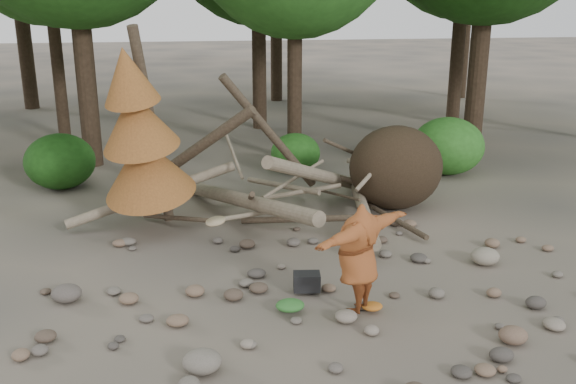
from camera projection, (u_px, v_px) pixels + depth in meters
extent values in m
plane|color=#514C44|center=(324.00, 296.00, 10.85)|extent=(120.00, 120.00, 0.00)
ellipsoid|color=#332619|center=(396.00, 168.00, 14.99)|extent=(2.20, 1.87, 1.98)
cylinder|color=gray|center=(245.00, 201.00, 14.03)|extent=(2.61, 5.11, 1.08)
cylinder|color=gray|center=(321.00, 176.00, 14.66)|extent=(3.18, 3.71, 1.90)
cylinder|color=brown|center=(188.00, 155.00, 14.45)|extent=(3.08, 1.91, 2.49)
cylinder|color=gray|center=(362.00, 206.00, 14.28)|extent=(1.13, 4.98, 0.43)
cylinder|color=brown|center=(270.00, 133.00, 14.79)|extent=(2.39, 1.03, 2.89)
cylinder|color=gray|center=(152.00, 194.00, 13.97)|extent=(3.71, 0.86, 1.20)
cylinder|color=#4C3F30|center=(176.00, 218.00, 13.69)|extent=(1.52, 1.70, 0.49)
cylinder|color=gray|center=(294.00, 179.00, 14.79)|extent=(1.57, 0.85, 0.69)
cylinder|color=#4C3F30|center=(356.00, 154.00, 15.37)|extent=(1.92, 1.25, 1.10)
cylinder|color=gray|center=(233.00, 153.00, 14.19)|extent=(0.37, 1.42, 0.85)
cylinder|color=#4C3F30|center=(392.00, 218.00, 14.14)|extent=(0.79, 2.54, 0.12)
cylinder|color=gray|center=(257.00, 214.00, 13.52)|extent=(1.78, 1.11, 0.29)
cylinder|color=#4C3F30|center=(152.00, 128.00, 13.35)|extent=(0.67, 1.13, 4.35)
cone|color=brown|center=(146.00, 165.00, 13.24)|extent=(2.06, 2.13, 1.86)
cone|color=brown|center=(137.00, 119.00, 12.73)|extent=(1.71, 1.78, 1.65)
cone|color=brown|center=(128.00, 75.00, 12.28)|extent=(1.23, 1.30, 1.41)
cylinder|color=#38281C|center=(80.00, 9.00, 17.74)|extent=(0.56, 0.56, 8.96)
cylinder|color=#38281C|center=(295.00, 41.00, 18.61)|extent=(0.44, 0.44, 7.14)
cylinder|color=#38281C|center=(54.00, 27.00, 21.51)|extent=(0.42, 0.42, 7.56)
cylinder|color=#38281C|center=(258.00, 11.00, 23.04)|extent=(0.52, 0.52, 8.54)
cylinder|color=#38281C|center=(460.00, 16.00, 23.82)|extent=(0.50, 0.50, 8.12)
cylinder|color=#38281C|center=(276.00, 5.00, 29.17)|extent=(0.54, 0.54, 8.75)
cylinder|color=#38281C|center=(467.00, 14.00, 30.15)|extent=(0.46, 0.46, 7.84)
ellipsoid|color=#1E5215|center=(60.00, 161.00, 16.62)|extent=(1.80, 1.80, 1.44)
ellipsoid|color=#28671E|center=(295.00, 153.00, 18.15)|extent=(1.40, 1.40, 1.12)
ellipsoid|color=#327B26|center=(448.00, 146.00, 17.94)|extent=(2.00, 2.00, 1.60)
imported|color=brown|center=(359.00, 258.00, 9.95)|extent=(2.10, 1.80, 1.78)
cylinder|color=#9C8663|center=(216.00, 221.00, 9.26)|extent=(0.37, 0.37, 0.11)
cube|color=black|center=(307.00, 285.00, 10.91)|extent=(0.48, 0.35, 0.30)
ellipsoid|color=#2F6E2C|center=(290.00, 308.00, 10.24)|extent=(0.46, 0.39, 0.17)
ellipsoid|color=#B6651F|center=(372.00, 309.00, 10.26)|extent=(0.33, 0.27, 0.12)
ellipsoid|color=slate|center=(202.00, 361.00, 8.63)|extent=(0.53, 0.48, 0.32)
ellipsoid|color=brown|center=(513.00, 335.00, 9.35)|extent=(0.43, 0.38, 0.26)
ellipsoid|color=gray|center=(485.00, 256.00, 12.06)|extent=(0.54, 0.49, 0.33)
ellipsoid|color=#59514B|center=(67.00, 293.00, 10.61)|extent=(0.50, 0.45, 0.30)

